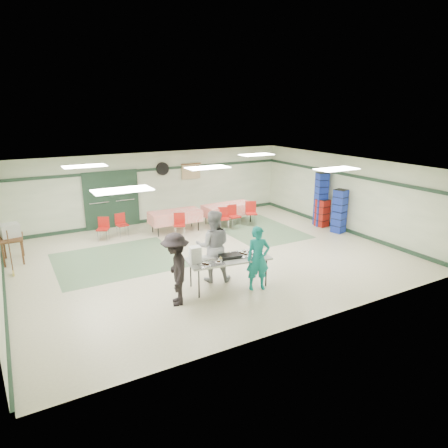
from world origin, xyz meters
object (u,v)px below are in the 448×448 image
chair_c (251,211)px  chair_loose_b (103,226)px  office_printer (10,230)px  serving_table (228,259)px  dining_table_a (228,209)px  crate_stack_red (322,213)px  volunteer_dark (176,269)px  volunteer_grey (213,246)px  chair_a (233,214)px  chair_d (180,222)px  volunteer_teal (258,258)px  dining_table_b (175,216)px  printer_table (12,240)px  chair_b (223,216)px  crate_stack_blue_a (321,200)px  chair_loose_a (121,222)px  crate_stack_blue_b (339,211)px  broom (10,252)px

chair_c → chair_loose_b: size_ratio=1.12×
chair_c → office_printer: bearing=-157.4°
serving_table → chair_loose_b: bearing=117.4°
dining_table_a → crate_stack_red: 3.54m
chair_c → office_printer: office_printer is taller
volunteer_dark → chair_loose_b: size_ratio=2.12×
volunteer_grey → dining_table_a: 5.33m
chair_a → chair_d: (-2.16, -0.01, -0.02)m
volunteer_teal → volunteer_dark: volunteer_dark is taller
volunteer_dark → office_printer: size_ratio=3.51×
volunteer_grey → volunteer_dark: bearing=54.8°
volunteer_teal → dining_table_b: volunteer_teal is taller
printer_table → volunteer_grey: bearing=-38.8°
volunteer_dark → chair_d: 5.01m
volunteer_teal → chair_loose_b: 6.17m
chair_loose_b → crate_stack_red: bearing=11.0°
dining_table_b → chair_a: 2.15m
chair_b → serving_table: bearing=-98.9°
chair_c → printer_table: 8.10m
printer_table → office_printer: size_ratio=1.99×
chair_c → crate_stack_red: size_ratio=0.86×
chair_c → office_printer: (-8.10, 0.21, 0.39)m
crate_stack_blue_a → crate_stack_red: (0.00, -0.12, -0.49)m
chair_a → chair_d: size_ratio=1.03×
volunteer_dark → printer_table: (-3.12, 4.73, -0.20)m
volunteer_teal → printer_table: volunteer_teal is taller
chair_loose_a → crate_stack_red: size_ratio=0.76×
crate_stack_blue_a → crate_stack_red: bearing=-90.0°
chair_c → volunteer_grey: bearing=-109.4°
chair_loose_a → dining_table_b: bearing=-21.3°
chair_b → chair_loose_a: bearing=-177.9°
volunteer_grey → crate_stack_blue_b: volunteer_grey is taller
chair_b → broom: broom is taller
volunteer_teal → chair_c: (2.93, 4.83, -0.25)m
chair_d → crate_stack_blue_b: bearing=-0.7°
chair_d → printer_table: (-5.16, 0.16, 0.14)m
chair_b → office_printer: office_printer is taller
chair_d → broom: bearing=-146.2°
volunteer_dark → chair_a: (4.19, 4.58, -0.32)m
volunteer_grey → broom: 5.41m
crate_stack_red → printer_table: size_ratio=1.09×
dining_table_b → chair_b: chair_b is taller
crate_stack_blue_a → chair_loose_b: bearing=163.5°
dining_table_b → crate_stack_red: size_ratio=1.77×
dining_table_a → dining_table_b: (-2.20, 0.00, -0.00)m
chair_d → crate_stack_blue_a: 5.35m
volunteer_teal → chair_a: size_ratio=1.87×
volunteer_grey → chair_loose_b: (-1.72, 4.67, -0.45)m
crate_stack_blue_a → printer_table: (-10.30, 1.55, -0.36)m
volunteer_teal → office_printer: size_ratio=3.32×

